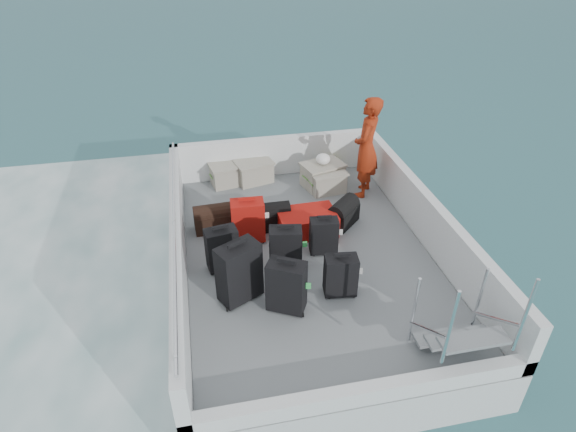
% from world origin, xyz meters
% --- Properties ---
extents(ground, '(160.00, 160.00, 0.00)m').
position_xyz_m(ground, '(0.00, 0.00, 0.00)').
color(ground, '#174250').
rests_on(ground, ground).
extents(ferry_hull, '(3.60, 5.00, 0.60)m').
position_xyz_m(ferry_hull, '(0.00, 0.00, 0.30)').
color(ferry_hull, silver).
rests_on(ferry_hull, ground).
extents(deck, '(3.30, 4.70, 0.02)m').
position_xyz_m(deck, '(0.00, 0.00, 0.61)').
color(deck, slate).
rests_on(deck, ferry_hull).
extents(deck_fittings, '(3.60, 5.00, 0.90)m').
position_xyz_m(deck_fittings, '(0.35, -0.32, 0.99)').
color(deck_fittings, silver).
rests_on(deck_fittings, deck).
extents(suitcase_0, '(0.58, 0.49, 0.78)m').
position_xyz_m(suitcase_0, '(-1.02, -0.73, 1.01)').
color(suitcase_0, black).
rests_on(suitcase_0, deck).
extents(suitcase_1, '(0.44, 0.30, 0.62)m').
position_xyz_m(suitcase_1, '(-1.17, -0.10, 0.93)').
color(suitcase_1, black).
rests_on(suitcase_1, deck).
extents(suitcase_3, '(0.51, 0.43, 0.68)m').
position_xyz_m(suitcase_3, '(-0.50, -1.03, 0.96)').
color(suitcase_3, black).
rests_on(suitcase_3, deck).
extents(suitcase_4, '(0.46, 0.32, 0.62)m').
position_xyz_m(suitcase_4, '(-0.36, -0.27, 0.93)').
color(suitcase_4, black).
rests_on(suitcase_4, deck).
extents(suitcase_5, '(0.48, 0.30, 0.64)m').
position_xyz_m(suitcase_5, '(-0.75, 0.47, 0.94)').
color(suitcase_5, '#A6130C').
rests_on(suitcase_5, deck).
extents(suitcase_6, '(0.42, 0.28, 0.55)m').
position_xyz_m(suitcase_6, '(0.20, -0.89, 0.90)').
color(suitcase_6, black).
rests_on(suitcase_6, deck).
extents(suitcase_7, '(0.40, 0.26, 0.54)m').
position_xyz_m(suitcase_7, '(0.22, -0.04, 0.89)').
color(suitcase_7, black).
rests_on(suitcase_7, deck).
extents(suitcase_8, '(0.85, 0.57, 0.33)m').
position_xyz_m(suitcase_8, '(0.11, 0.50, 0.79)').
color(suitcase_8, '#A6130C').
rests_on(suitcase_8, deck).
extents(duffel_0, '(0.58, 0.33, 0.32)m').
position_xyz_m(duffel_0, '(-1.22, 0.85, 0.78)').
color(duffel_0, black).
rests_on(duffel_0, deck).
extents(duffel_1, '(0.43, 0.30, 0.32)m').
position_xyz_m(duffel_1, '(-0.32, 0.72, 0.78)').
color(duffel_1, black).
rests_on(duffel_1, deck).
extents(duffel_2, '(0.57, 0.57, 0.32)m').
position_xyz_m(duffel_2, '(0.70, 0.60, 0.78)').
color(duffel_2, black).
rests_on(duffel_2, deck).
extents(crate_0, '(0.62, 0.48, 0.34)m').
position_xyz_m(crate_0, '(-0.87, 2.20, 0.79)').
color(crate_0, '#A7A291').
rests_on(crate_0, deck).
extents(crate_1, '(0.67, 0.54, 0.35)m').
position_xyz_m(crate_1, '(-0.42, 2.20, 0.80)').
color(crate_1, '#A7A291').
rests_on(crate_1, deck).
extents(crate_2, '(0.74, 0.60, 0.39)m').
position_xyz_m(crate_2, '(0.70, 1.81, 0.81)').
color(crate_2, '#A7A291').
rests_on(crate_2, deck).
extents(crate_3, '(0.61, 0.46, 0.34)m').
position_xyz_m(crate_3, '(0.73, 1.61, 0.79)').
color(crate_3, '#A7A291').
rests_on(crate_3, deck).
extents(yellow_bag, '(0.28, 0.26, 0.22)m').
position_xyz_m(yellow_bag, '(1.05, 2.20, 0.73)').
color(yellow_bag, gold).
rests_on(yellow_bag, deck).
extents(white_bag, '(0.24, 0.24, 0.18)m').
position_xyz_m(white_bag, '(0.70, 1.81, 1.10)').
color(white_bag, white).
rests_on(white_bag, crate_2).
extents(passenger, '(0.65, 0.73, 1.66)m').
position_xyz_m(passenger, '(1.30, 1.43, 1.45)').
color(passenger, red).
rests_on(passenger, deck).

